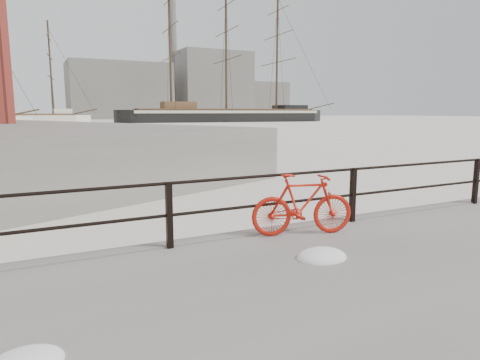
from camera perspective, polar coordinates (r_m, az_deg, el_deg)
name	(u,v)px	position (r m, az deg, el deg)	size (l,w,h in m)	color
ground	(466,217)	(11.00, 27.95, -4.40)	(400.00, 400.00, 0.00)	white
guardrail	(476,181)	(10.77, 28.93, -0.14)	(28.00, 0.10, 1.00)	black
bicycle	(303,204)	(7.09, 8.34, -3.23)	(1.70, 0.25, 1.03)	red
barque_black	(226,122)	(100.93, -1.81, 7.76)	(56.99, 18.65, 32.46)	black
schooner_mid	(18,124)	(90.71, -27.48, 6.60)	(27.61, 11.68, 19.98)	white
industrial_west	(119,91)	(149.09, -15.77, 11.33)	(32.00, 18.00, 18.00)	gray
industrial_mid	(212,86)	(164.33, -3.82, 12.45)	(26.00, 20.00, 24.00)	gray
industrial_east	(259,100)	(178.71, 2.49, 10.59)	(20.00, 16.00, 14.00)	gray
smokestack	(173,58)	(165.36, -8.88, 15.82)	(2.80, 2.80, 44.00)	gray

